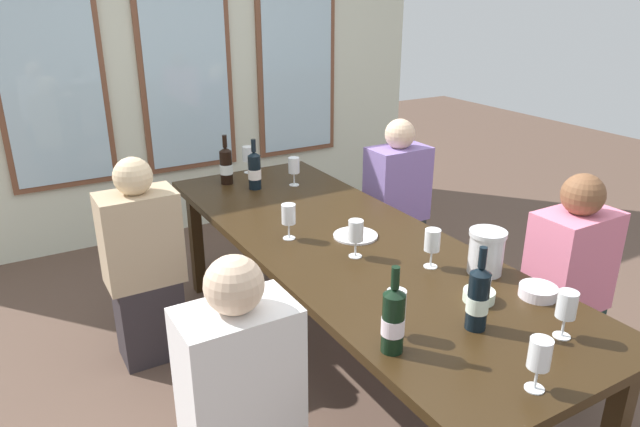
% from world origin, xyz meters
% --- Properties ---
extents(ground_plane, '(12.00, 12.00, 0.00)m').
position_xyz_m(ground_plane, '(0.00, 0.00, 0.00)').
color(ground_plane, brown).
extents(back_wall_with_windows, '(4.12, 0.10, 2.90)m').
position_xyz_m(back_wall_with_windows, '(0.00, 2.31, 1.45)').
color(back_wall_with_windows, silver).
rests_on(back_wall_with_windows, ground).
extents(dining_table, '(0.92, 2.61, 0.74)m').
position_xyz_m(dining_table, '(0.00, 0.00, 0.67)').
color(dining_table, black).
rests_on(dining_table, ground).
extents(white_plate_0, '(0.22, 0.22, 0.01)m').
position_xyz_m(white_plate_0, '(0.06, 0.03, 0.74)').
color(white_plate_0, white).
rests_on(white_plate_0, dining_table).
extents(metal_pitcher, '(0.16, 0.16, 0.19)m').
position_xyz_m(metal_pitcher, '(0.32, -0.56, 0.84)').
color(metal_pitcher, silver).
rests_on(metal_pitcher, dining_table).
extents(wine_bottle_0, '(0.08, 0.08, 0.30)m').
position_xyz_m(wine_bottle_0, '(-0.06, 0.93, 0.85)').
color(wine_bottle_0, black).
rests_on(wine_bottle_0, dining_table).
extents(wine_bottle_1, '(0.08, 0.08, 0.30)m').
position_xyz_m(wine_bottle_1, '(-0.17, 1.11, 0.85)').
color(wine_bottle_1, black).
rests_on(wine_bottle_1, dining_table).
extents(wine_bottle_2, '(0.08, 0.08, 0.31)m').
position_xyz_m(wine_bottle_2, '(-0.02, -0.86, 0.86)').
color(wine_bottle_2, black).
rests_on(wine_bottle_2, dining_table).
extents(wine_bottle_3, '(0.08, 0.08, 0.31)m').
position_xyz_m(wine_bottle_3, '(-0.36, -0.82, 0.86)').
color(wine_bottle_3, black).
rests_on(wine_bottle_3, dining_table).
extents(tasting_bowl_0, '(0.12, 0.12, 0.04)m').
position_xyz_m(tasting_bowl_0, '(0.13, -0.73, 0.76)').
color(tasting_bowl_0, white).
rests_on(tasting_bowl_0, dining_table).
extents(tasting_bowl_1, '(0.15, 0.15, 0.04)m').
position_xyz_m(tasting_bowl_1, '(0.35, -0.82, 0.76)').
color(tasting_bowl_1, white).
rests_on(tasting_bowl_1, dining_table).
extents(wine_glass_0, '(0.07, 0.07, 0.17)m').
position_xyz_m(wine_glass_0, '(0.17, 0.87, 0.86)').
color(wine_glass_0, white).
rests_on(wine_glass_0, dining_table).
extents(wine_glass_1, '(0.07, 0.07, 0.17)m').
position_xyz_m(wine_glass_1, '(0.16, -0.41, 0.86)').
color(wine_glass_1, white).
rests_on(wine_glass_1, dining_table).
extents(wine_glass_2, '(0.07, 0.07, 0.17)m').
position_xyz_m(wine_glass_2, '(0.03, 1.25, 0.86)').
color(wine_glass_2, white).
rests_on(wine_glass_2, dining_table).
extents(wine_glass_3, '(0.07, 0.07, 0.17)m').
position_xyz_m(wine_glass_3, '(-0.11, -1.20, 0.86)').
color(wine_glass_3, white).
rests_on(wine_glass_3, dining_table).
extents(wine_glass_4, '(0.07, 0.07, 0.17)m').
position_xyz_m(wine_glass_4, '(0.20, -1.05, 0.86)').
color(wine_glass_4, white).
rests_on(wine_glass_4, dining_table).
extents(wine_glass_5, '(0.07, 0.07, 0.17)m').
position_xyz_m(wine_glass_5, '(-0.07, -0.16, 0.86)').
color(wine_glass_5, white).
rests_on(wine_glass_5, dining_table).
extents(wine_glass_6, '(0.07, 0.07, 0.17)m').
position_xyz_m(wine_glass_6, '(-0.23, 0.17, 0.86)').
color(wine_glass_6, white).
rests_on(wine_glass_6, dining_table).
extents(wine_glass_7, '(0.07, 0.07, 0.17)m').
position_xyz_m(wine_glass_7, '(-0.30, -0.75, 0.86)').
color(wine_glass_7, white).
rests_on(wine_glass_7, dining_table).
extents(seated_person_0, '(0.38, 0.24, 1.11)m').
position_xyz_m(seated_person_0, '(-0.82, 0.65, 0.53)').
color(seated_person_0, '#302A2D').
rests_on(seated_person_0, ground).
extents(seated_person_1, '(0.38, 0.24, 1.11)m').
position_xyz_m(seated_person_1, '(0.82, 0.69, 0.53)').
color(seated_person_1, '#2B3130').
rests_on(seated_person_1, ground).
extents(seated_person_2, '(0.38, 0.24, 1.11)m').
position_xyz_m(seated_person_2, '(-0.82, -0.62, 0.53)').
color(seated_person_2, '#24353F').
rests_on(seated_person_2, ground).
extents(seated_person_3, '(0.38, 0.24, 1.11)m').
position_xyz_m(seated_person_3, '(0.82, -0.62, 0.53)').
color(seated_person_3, '#213531').
rests_on(seated_person_3, ground).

